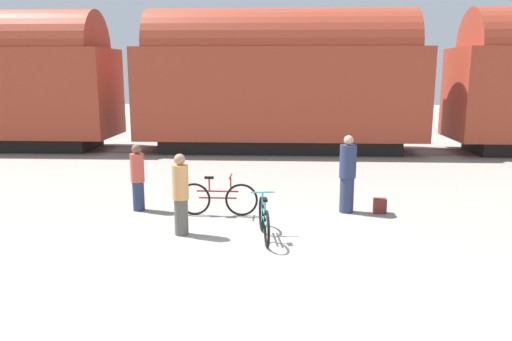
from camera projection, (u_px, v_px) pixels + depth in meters
name	position (u px, v px, depth m)	size (l,w,h in m)	color
ground_plane	(274.00, 269.00, 8.20)	(80.00, 80.00, 0.00)	gray
freight_train	(280.00, 78.00, 19.66)	(35.88, 3.15, 5.56)	black
rail_near	(279.00, 153.00, 19.53)	(47.88, 0.07, 0.01)	#4C4238
rail_far	(279.00, 148.00, 20.93)	(47.88, 0.07, 0.01)	#4C4238
bicycle_maroon	(218.00, 199.00, 11.17)	(1.81, 0.46, 0.92)	black
bicycle_teal	(264.00, 220.00, 9.65)	(0.46, 1.69, 0.87)	black
person_in_red	(138.00, 177.00, 11.51)	(0.32, 0.32, 1.56)	#283351
person_in_navy	(347.00, 174.00, 11.34)	(0.38, 0.38, 1.78)	#283351
person_in_tan	(181.00, 194.00, 9.78)	(0.32, 0.32, 1.63)	#514C47
backpack	(380.00, 206.00, 11.40)	(0.28, 0.20, 0.34)	maroon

